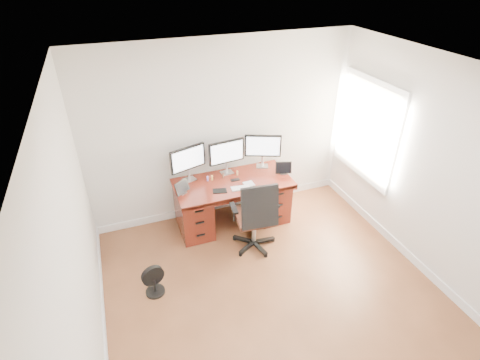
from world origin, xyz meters
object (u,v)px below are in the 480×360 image
object	(u,v)px
desk	(232,200)
floor_fan	(154,281)
office_chair	(255,227)
monitor_center	(227,153)
keyboard	(241,188)

from	to	relation	value
desk	floor_fan	bearing A→B (deg)	-143.46
office_chair	monitor_center	xyz separation A→B (m)	(-0.10, 0.91, 0.72)
desk	monitor_center	world-z (taller)	monitor_center
desk	keyboard	distance (m)	0.43
desk	keyboard	world-z (taller)	keyboard
monitor_center	floor_fan	bearing A→B (deg)	-143.50
keyboard	desk	bearing A→B (deg)	106.01
monitor_center	keyboard	distance (m)	0.58
floor_fan	monitor_center	distance (m)	2.06
office_chair	monitor_center	distance (m)	1.16
desk	keyboard	xyz separation A→B (m)	(0.04, -0.24, 0.36)
floor_fan	keyboard	bearing A→B (deg)	16.53
floor_fan	monitor_center	xyz separation A→B (m)	(1.37, 1.25, 0.89)
office_chair	desk	bearing A→B (deg)	103.78
floor_fan	keyboard	xyz separation A→B (m)	(1.41, 0.77, 0.56)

